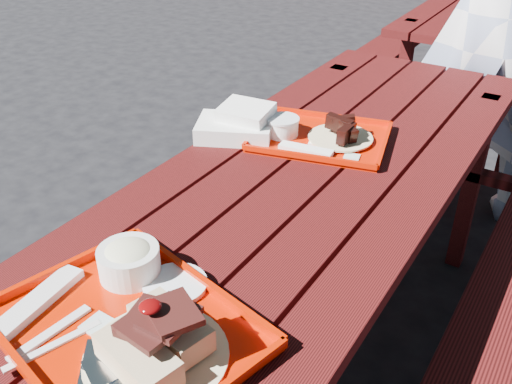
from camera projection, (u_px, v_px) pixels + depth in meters
picnic_table_near at (285, 248)px, 1.59m from camera, size 1.41×2.40×0.75m
picnic_table_far at (504, 24)px, 3.61m from camera, size 1.41×2.40×0.75m
near_tray at (135, 313)px, 1.04m from camera, size 0.54×0.47×0.15m
far_tray at (318, 135)px, 1.72m from camera, size 0.46×0.39×0.07m
white_cloth at (238, 124)px, 1.75m from camera, size 0.28×0.25×0.09m
person at (503, 11)px, 2.31m from camera, size 0.81×0.66×1.90m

